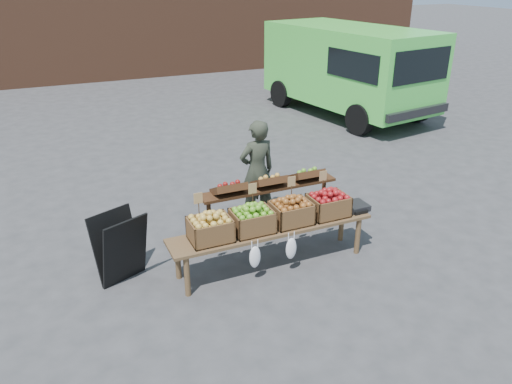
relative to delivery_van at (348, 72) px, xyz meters
name	(u,v)px	position (x,y,z in m)	size (l,w,h in m)	color
ground	(326,258)	(-4.30, -6.13, -1.12)	(80.00, 80.00, 0.00)	#3F3F41
delivery_van	(348,72)	(0.00, 0.00, 0.00)	(2.30, 5.01, 2.24)	#4BD549
vendor	(257,171)	(-4.67, -4.66, -0.33)	(0.58, 0.38, 1.58)	#2D3326
chalkboard_sign	(120,248)	(-6.88, -5.52, -0.67)	(0.60, 0.33, 0.91)	black
back_table	(269,204)	(-4.74, -5.25, -0.60)	(2.10, 0.44, 1.04)	#3A2111
display_bench	(272,246)	(-5.04, -5.97, -0.84)	(2.70, 0.56, 0.57)	brown
crate_golden_apples	(210,230)	(-5.87, -5.97, -0.41)	(0.50, 0.40, 0.28)	#D4C846
crate_russet_pears	(252,221)	(-5.32, -5.97, -0.41)	(0.50, 0.40, 0.28)	#4D9319
crate_red_apples	(291,213)	(-4.77, -5.97, -0.41)	(0.50, 0.40, 0.28)	#965526
crate_green_apples	(328,205)	(-4.22, -5.97, -0.41)	(0.50, 0.40, 0.28)	maroon
weighing_scale	(354,207)	(-3.79, -5.97, -0.51)	(0.34, 0.30, 0.08)	black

